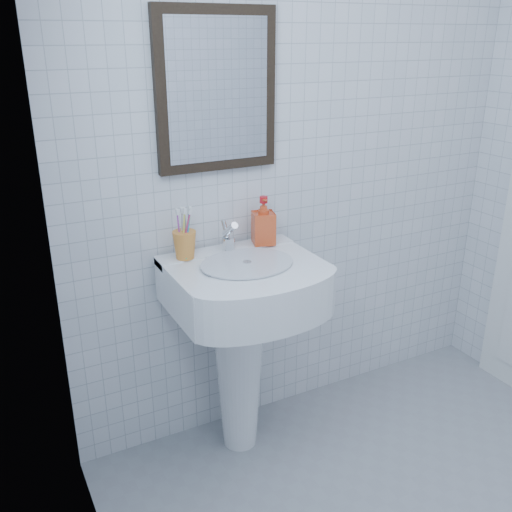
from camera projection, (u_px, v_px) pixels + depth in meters
wall_back at (303, 157)px, 2.51m from camera, size 2.20×0.02×2.50m
wall_left at (140, 329)px, 1.05m from camera, size 0.02×2.40×2.50m
washbasin at (241, 324)px, 2.39m from camera, size 0.60×0.44×0.92m
faucet at (229, 238)px, 2.35m from camera, size 0.06×0.12×0.14m
toothbrush_cup at (185, 245)px, 2.27m from camera, size 0.12×0.12×0.11m
soap_dispenser at (264, 221)px, 2.41m from camera, size 0.11×0.12×0.20m
wall_mirror at (217, 91)px, 2.21m from camera, size 0.50×0.04×0.62m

